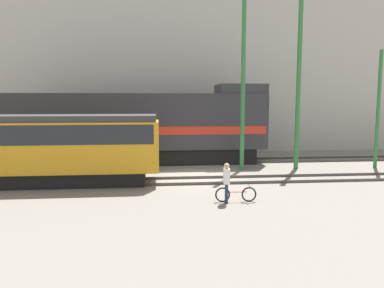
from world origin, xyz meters
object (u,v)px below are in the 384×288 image
at_px(bicycle, 236,194).
at_px(person, 227,179).
at_px(utility_pole_left, 243,86).
at_px(utility_pole_center, 298,86).
at_px(streetcar, 37,145).
at_px(utility_pole_right, 378,110).
at_px(freight_locomotive, 141,127).

bearing_deg(bicycle, person, -162.21).
distance_m(utility_pole_left, utility_pole_center, 3.29).
bearing_deg(utility_pole_left, bicycle, -104.91).
height_order(streetcar, bicycle, streetcar).
relative_size(streetcar, person, 7.14).
relative_size(person, utility_pole_right, 0.23).
relative_size(utility_pole_left, utility_pole_right, 1.40).
relative_size(freight_locomotive, streetcar, 1.41).
xyz_separation_m(person, utility_pole_left, (2.23, 6.96, 3.94)).
relative_size(utility_pole_left, utility_pole_center, 1.00).
bearing_deg(bicycle, utility_pole_left, 75.09).
relative_size(bicycle, person, 1.04).
xyz_separation_m(person, utility_pole_center, (5.52, 6.96, 3.93)).
xyz_separation_m(streetcar, utility_pole_center, (13.96, 2.96, 2.98)).
distance_m(streetcar, utility_pole_center, 14.58).
xyz_separation_m(freight_locomotive, utility_pole_right, (14.27, -2.96, 1.14)).
relative_size(streetcar, utility_pole_right, 1.64).
relative_size(streetcar, utility_pole_left, 1.18).
bearing_deg(streetcar, utility_pole_left, 15.49).
distance_m(freight_locomotive, utility_pole_right, 14.62).
bearing_deg(person, utility_pole_right, 33.52).
bearing_deg(utility_pole_left, streetcar, -164.51).
bearing_deg(freight_locomotive, streetcar, -128.36).
relative_size(bicycle, utility_pole_center, 0.17).
bearing_deg(streetcar, utility_pole_right, 8.87).
distance_m(freight_locomotive, utility_pole_left, 7.14).
distance_m(utility_pole_center, utility_pole_right, 5.18).
height_order(freight_locomotive, utility_pole_center, utility_pole_center).
bearing_deg(utility_pole_center, utility_pole_left, 180.00).
xyz_separation_m(utility_pole_left, utility_pole_right, (8.28, 0.00, -1.40)).
bearing_deg(utility_pole_left, freight_locomotive, 153.72).
relative_size(bicycle, utility_pole_right, 0.24).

